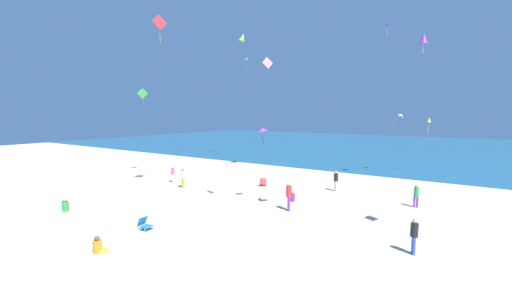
% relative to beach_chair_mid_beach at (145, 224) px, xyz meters
% --- Properties ---
extents(ground_plane, '(120.00, 120.00, 0.00)m').
position_rel_beach_chair_mid_beach_xyz_m(ground_plane, '(1.53, 9.52, -0.29)').
color(ground_plane, beige).
extents(ocean_water, '(120.00, 60.00, 0.05)m').
position_rel_beach_chair_mid_beach_xyz_m(ocean_water, '(1.53, 50.95, -0.26)').
color(ocean_water, '#236084').
rests_on(ocean_water, ground_plane).
extents(beach_chair_mid_beach, '(0.71, 0.57, 0.63)m').
position_rel_beach_chair_mid_beach_xyz_m(beach_chair_mid_beach, '(0.00, 0.00, 0.00)').
color(beach_chair_mid_beach, '#2370B2').
rests_on(beach_chair_mid_beach, ground_plane).
extents(beach_chair_far_right, '(0.77, 0.84, 0.65)m').
position_rel_beach_chair_mid_beach_xyz_m(beach_chair_far_right, '(-0.41, 11.61, -0.00)').
color(beach_chair_far_right, '#D13D3D').
rests_on(beach_chair_far_right, ground_plane).
extents(beach_chair_far_left, '(0.86, 0.85, 0.61)m').
position_rel_beach_chair_mid_beach_xyz_m(beach_chair_far_left, '(2.04, 7.92, -0.03)').
color(beach_chair_far_left, white).
rests_on(beach_chair_far_left, ground_plane).
extents(person_0, '(0.38, 0.38, 1.51)m').
position_rel_beach_chair_mid_beach_xyz_m(person_0, '(11.58, 4.33, 0.58)').
color(person_0, blue).
rests_on(person_0, ground_plane).
extents(person_1, '(0.33, 0.33, 1.44)m').
position_rel_beach_chair_mid_beach_xyz_m(person_1, '(10.66, 11.82, 0.54)').
color(person_1, purple).
rests_on(person_1, ground_plane).
extents(person_2, '(0.39, 0.39, 1.54)m').
position_rel_beach_chair_mid_beach_xyz_m(person_2, '(-5.21, 7.53, 0.60)').
color(person_2, yellow).
rests_on(person_2, ground_plane).
extents(person_3, '(0.43, 0.43, 1.54)m').
position_rel_beach_chair_mid_beach_xyz_m(person_3, '(5.07, 13.11, 0.60)').
color(person_3, white).
rests_on(person_3, ground_plane).
extents(person_4, '(0.32, 0.53, 0.65)m').
position_rel_beach_chair_mid_beach_xyz_m(person_4, '(3.70, 8.87, -0.05)').
color(person_4, purple).
rests_on(person_4, ground_plane).
extents(person_5, '(0.60, 0.64, 0.73)m').
position_rel_beach_chair_mid_beach_xyz_m(person_5, '(0.69, -2.80, -0.02)').
color(person_5, orange).
rests_on(person_5, ground_plane).
extents(person_6, '(0.47, 0.47, 1.73)m').
position_rel_beach_chair_mid_beach_xyz_m(person_6, '(4.48, 6.81, 0.71)').
color(person_6, purple).
rests_on(person_6, ground_plane).
extents(person_7, '(0.40, 0.40, 1.41)m').
position_rel_beach_chair_mid_beach_xyz_m(person_7, '(-7.38, 8.45, 0.53)').
color(person_7, white).
rests_on(person_7, ground_plane).
extents(person_8, '(0.69, 0.57, 0.77)m').
position_rel_beach_chair_mid_beach_xyz_m(person_8, '(-6.56, -0.63, -0.00)').
color(person_8, green).
rests_on(person_8, ground_plane).
extents(kite_magenta, '(0.52, 0.63, 1.15)m').
position_rel_beach_chair_mid_beach_xyz_m(kite_magenta, '(2.36, 7.23, 4.47)').
color(kite_magenta, '#DB3DA8').
extents(kite_purple, '(0.74, 0.77, 1.54)m').
position_rel_beach_chair_mid_beach_xyz_m(kite_purple, '(9.58, 19.46, 11.36)').
color(kite_purple, purple).
extents(kite_lime, '(1.25, 1.26, 1.51)m').
position_rel_beach_chair_mid_beach_xyz_m(kite_lime, '(-10.96, 23.34, 14.80)').
color(kite_lime, '#99DB33').
extents(kite_teal, '(0.63, 0.51, 1.70)m').
position_rel_beach_chair_mid_beach_xyz_m(kite_teal, '(-9.29, 21.73, 11.86)').
color(kite_teal, '#1EADAD').
extents(kite_green, '(0.32, 0.97, 1.40)m').
position_rel_beach_chair_mid_beach_xyz_m(kite_green, '(-12.21, 9.40, 7.31)').
color(kite_green, green).
extents(kite_white, '(0.72, 0.78, 1.73)m').
position_rel_beach_chair_mid_beach_xyz_m(kite_white, '(7.57, 23.62, 5.31)').
color(kite_white, white).
extents(kite_red, '(0.36, 1.05, 1.87)m').
position_rel_beach_chair_mid_beach_xyz_m(kite_red, '(-4.88, 5.49, 11.60)').
color(kite_red, red).
extents(kite_pink, '(0.54, 1.10, 1.45)m').
position_rel_beach_chair_mid_beach_xyz_m(kite_pink, '(-3.83, 17.71, 10.41)').
color(kite_pink, pink).
extents(kite_yellow, '(0.44, 0.43, 1.59)m').
position_rel_beach_chair_mid_beach_xyz_m(kite_yellow, '(9.75, 25.05, 4.88)').
color(kite_yellow, yellow).
extents(kite_blue, '(0.41, 0.46, 1.28)m').
position_rel_beach_chair_mid_beach_xyz_m(kite_blue, '(5.17, 26.50, 14.62)').
color(kite_blue, blue).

